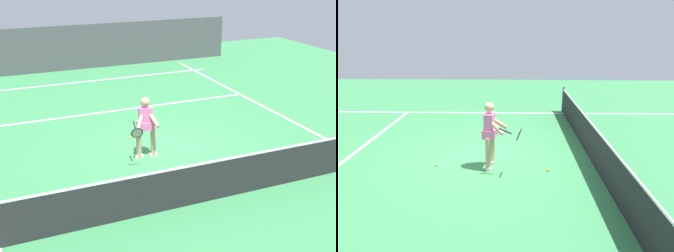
{
  "view_description": "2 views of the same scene",
  "coord_description": "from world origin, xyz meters",
  "views": [
    {
      "loc": [
        3.99,
        9.56,
        4.7
      ],
      "look_at": [
        0.36,
        0.89,
        1.02
      ],
      "focal_mm": 47.09,
      "sensor_mm": 36.0,
      "label": 1
    },
    {
      "loc": [
        7.26,
        0.76,
        3.07
      ],
      "look_at": [
        0.01,
        0.56,
        0.8
      ],
      "focal_mm": 32.79,
      "sensor_mm": 36.0,
      "label": 2
    }
  ],
  "objects": [
    {
      "name": "ground_plane",
      "position": [
        0.0,
        0.0,
        0.0
      ],
      "size": [
        25.28,
        25.28,
        0.0
      ],
      "primitive_type": "plane",
      "color": "#38844C"
    },
    {
      "name": "service_line_marking",
      "position": [
        0.0,
        -3.42,
        0.0
      ],
      "size": [
        8.5,
        0.1,
        0.01
      ],
      "primitive_type": "cube",
      "color": "white",
      "rests_on": "ground"
    },
    {
      "name": "tennis_player",
      "position": [
        0.67,
        0.24,
        0.85
      ],
      "size": [
        0.87,
        0.91,
        1.55
      ],
      "color": "tan",
      "rests_on": "ground"
    },
    {
      "name": "baseline_marking",
      "position": [
        0.0,
        -7.22,
        0.0
      ],
      "size": [
        9.5,
        0.1,
        0.01
      ],
      "primitive_type": "cube",
      "color": "white",
      "rests_on": "ground"
    },
    {
      "name": "tennis_ball_far",
      "position": [
        -2.77,
        -7.01,
        0.03
      ],
      "size": [
        0.07,
        0.07,
        0.07
      ],
      "primitive_type": "sphere",
      "color": "#D1E533",
      "rests_on": "ground"
    },
    {
      "name": "sideline_left_marking",
      "position": [
        -4.25,
        0.0,
        0.0
      ],
      "size": [
        0.1,
        17.45,
        0.01
      ],
      "primitive_type": "cube",
      "color": "white",
      "rests_on": "ground"
    },
    {
      "name": "tennis_ball_near",
      "position": [
        0.86,
        1.55,
        0.03
      ],
      "size": [
        0.07,
        0.07,
        0.07
      ],
      "primitive_type": "sphere",
      "color": "#D1E533",
      "rests_on": "ground"
    },
    {
      "name": "court_net",
      "position": [
        0.0,
        2.67,
        0.45
      ],
      "size": [
        9.18,
        0.08,
        0.98
      ],
      "color": "#4C4C51",
      "rests_on": "ground"
    },
    {
      "name": "court_back_wall",
      "position": [
        0.0,
        -9.42,
        0.96
      ],
      "size": [
        13.5,
        0.24,
        1.92
      ],
      "primitive_type": "cube",
      "color": "#47474C",
      "rests_on": "ground"
    },
    {
      "name": "tennis_ball_mid",
      "position": [
        0.67,
        -1.06,
        0.03
      ],
      "size": [
        0.07,
        0.07,
        0.07
      ],
      "primitive_type": "sphere",
      "color": "#D1E533",
      "rests_on": "ground"
    }
  ]
}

